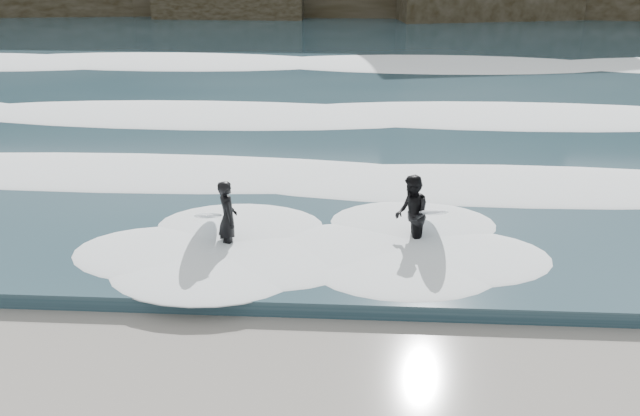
# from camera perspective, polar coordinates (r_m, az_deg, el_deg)

# --- Properties ---
(sea) EXTENTS (90.00, 52.00, 0.30)m
(sea) POSITION_cam_1_polar(r_m,az_deg,el_deg) (37.13, 1.79, 12.35)
(sea) COLOR #233B45
(sea) RESTS_ON ground
(foam_near) EXTENTS (60.00, 3.20, 0.20)m
(foam_near) POSITION_cam_1_polar(r_m,az_deg,el_deg) (17.66, -0.28, 2.30)
(foam_near) COLOR white
(foam_near) RESTS_ON sea
(foam_mid) EXTENTS (60.00, 4.00, 0.24)m
(foam_mid) POSITION_cam_1_polar(r_m,az_deg,el_deg) (24.35, 0.81, 7.88)
(foam_mid) COLOR white
(foam_mid) RESTS_ON sea
(foam_far) EXTENTS (60.00, 4.80, 0.30)m
(foam_far) POSITION_cam_1_polar(r_m,az_deg,el_deg) (33.14, 1.57, 11.71)
(foam_far) COLOR white
(foam_far) RESTS_ON sea
(surfer_left) EXTENTS (1.12, 2.05, 1.60)m
(surfer_left) POSITION_cam_1_polar(r_m,az_deg,el_deg) (14.44, -7.80, -0.78)
(surfer_left) COLOR black
(surfer_left) RESTS_ON ground
(surfer_right) EXTENTS (1.07, 2.05, 1.65)m
(surfer_right) POSITION_cam_1_polar(r_m,az_deg,el_deg) (14.54, 7.57, -0.50)
(surfer_right) COLOR black
(surfer_right) RESTS_ON ground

